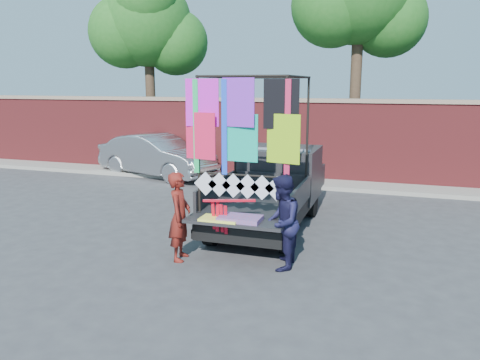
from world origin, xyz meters
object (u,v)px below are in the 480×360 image
(man, at_px, (281,222))
(sedan, at_px, (157,155))
(pickup_truck, at_px, (275,186))
(woman, at_px, (180,216))

(man, bearing_deg, sedan, -142.94)
(pickup_truck, height_order, man, pickup_truck)
(pickup_truck, xyz_separation_m, sedan, (-5.02, 3.83, -0.10))
(pickup_truck, bearing_deg, man, -73.90)
(pickup_truck, xyz_separation_m, woman, (-1.00, -2.89, -0.02))
(woman, height_order, man, man)
(pickup_truck, xyz_separation_m, man, (0.79, -2.73, -0.00))
(pickup_truck, relative_size, sedan, 1.19)
(pickup_truck, relative_size, woman, 3.24)
(man, bearing_deg, woman, -89.33)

